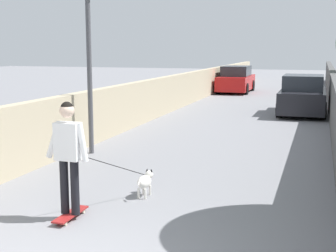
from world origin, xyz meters
The scene contains 9 objects.
ground_plane centered at (14.00, 0.00, 0.00)m, with size 80.00×80.00×0.00m, color gray.
wall_left centered at (12.00, 3.20, 0.73)m, with size 48.00×0.30×1.46m, color tan.
fence_right centered at (12.00, -3.20, 0.76)m, with size 48.00×0.30×1.52m, color #4C4C4C.
lamp_post centered at (6.19, 2.65, 2.80)m, with size 0.36×0.36×4.05m.
skateboard centered at (1.97, 0.86, 0.07)m, with size 0.80×0.20×0.08m.
person_skateboarder centered at (1.97, 0.86, 1.10)m, with size 0.22×0.71×1.72m.
dog centered at (3.36, 0.17, 0.27)m, with size 1.69×0.81×1.06m.
car_near centered at (15.06, -2.05, 0.71)m, with size 3.85×1.80×1.54m.
car_far centered at (23.53, 2.05, 0.71)m, with size 4.04×1.80×1.54m.
Camera 1 is at (-4.14, -2.69, 2.59)m, focal length 50.43 mm.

